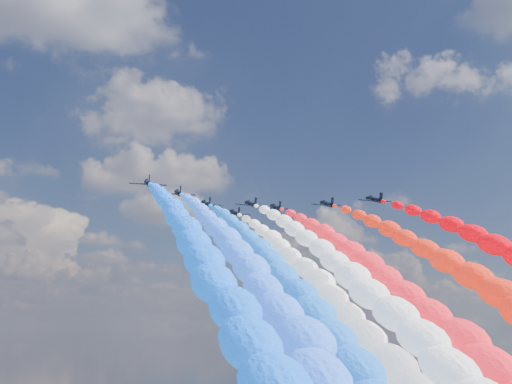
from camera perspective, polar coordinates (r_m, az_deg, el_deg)
name	(u,v)px	position (r m, az deg, el deg)	size (l,w,h in m)	color
jet_0	(148,183)	(153.06, -9.85, 0.82)	(8.83, 11.85, 2.61)	black
trail_0	(189,251)	(99.31, -6.09, -5.41)	(6.82, 99.81, 48.76)	#0C55FF
jet_1	(178,193)	(163.38, -7.10, -0.09)	(8.83, 11.85, 2.61)	black
trail_1	(230,259)	(110.37, -2.36, -6.14)	(6.82, 99.81, 48.76)	#2965FF
jet_2	(206,204)	(176.72, -4.55, -1.06)	(8.83, 11.85, 2.61)	black
trail_2	(264,267)	(124.55, 0.77, -6.84)	(6.82, 99.81, 48.76)	blue
jet_3	(251,204)	(176.75, -0.46, -1.11)	(8.83, 11.85, 2.61)	black
trail_3	(328,267)	(125.94, 6.55, -6.82)	(6.82, 99.81, 48.76)	silver
jet_4	(235,213)	(190.73, -1.93, -1.92)	(8.83, 11.85, 2.61)	black
trail_4	(298,273)	(139.50, 3.84, -7.39)	(6.82, 99.81, 48.76)	silver
jet_5	(276,207)	(181.67, 1.83, -1.40)	(8.83, 11.85, 2.61)	black
trail_5	(360,269)	(131.79, 9.45, -6.97)	(6.82, 99.81, 48.76)	red
jet_6	(327,204)	(177.68, 6.50, -1.09)	(8.83, 11.85, 2.61)	black
trail_6	(436,267)	(129.95, 16.09, -6.59)	(6.82, 99.81, 48.76)	red
jet_7	(374,199)	(173.43, 10.75, -0.67)	(8.83, 11.85, 2.61)	black
trail_7	(510,264)	(128.03, 22.16, -6.09)	(6.82, 99.81, 48.76)	red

